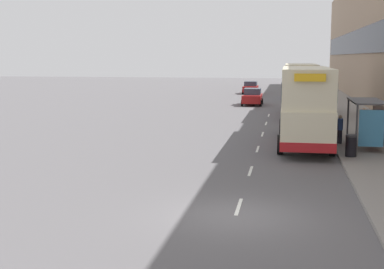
{
  "coord_description": "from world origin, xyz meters",
  "views": [
    {
      "loc": [
        1.46,
        -15.99,
        4.86
      ],
      "look_at": [
        -3.79,
        13.55,
        0.51
      ],
      "focal_mm": 50.0,
      "sensor_mm": 36.0,
      "label": 1
    }
  ],
  "objects_px": {
    "car_0": "(252,97)",
    "car_2": "(251,87)",
    "double_decker_bus_ahead": "(300,89)",
    "car_1": "(297,90)",
    "pedestrian_3": "(340,129)",
    "double_decker_bus_near": "(305,104)",
    "pedestrian_2": "(363,122)",
    "bus_shelter": "(370,115)",
    "litter_bin": "(351,146)"
  },
  "relations": [
    {
      "from": "car_0",
      "to": "car_1",
      "type": "height_order",
      "value": "car_1"
    },
    {
      "from": "bus_shelter",
      "to": "pedestrian_2",
      "type": "distance_m",
      "value": 4.26
    },
    {
      "from": "double_decker_bus_near",
      "to": "double_decker_bus_ahead",
      "type": "xyz_separation_m",
      "value": [
        0.07,
        14.86,
        -0.0
      ]
    },
    {
      "from": "litter_bin",
      "to": "pedestrian_3",
      "type": "bearing_deg",
      "value": 92.34
    },
    {
      "from": "car_0",
      "to": "car_1",
      "type": "relative_size",
      "value": 1.05
    },
    {
      "from": "bus_shelter",
      "to": "double_decker_bus_near",
      "type": "height_order",
      "value": "double_decker_bus_near"
    },
    {
      "from": "car_1",
      "to": "litter_bin",
      "type": "relative_size",
      "value": 3.93
    },
    {
      "from": "car_0",
      "to": "litter_bin",
      "type": "height_order",
      "value": "car_0"
    },
    {
      "from": "car_2",
      "to": "bus_shelter",
      "type": "bearing_deg",
      "value": 101.94
    },
    {
      "from": "car_0",
      "to": "litter_bin",
      "type": "xyz_separation_m",
      "value": [
        6.55,
        -28.54,
        -0.18
      ]
    },
    {
      "from": "double_decker_bus_near",
      "to": "pedestrian_2",
      "type": "height_order",
      "value": "double_decker_bus_near"
    },
    {
      "from": "car_0",
      "to": "pedestrian_2",
      "type": "height_order",
      "value": "pedestrian_2"
    },
    {
      "from": "bus_shelter",
      "to": "car_2",
      "type": "height_order",
      "value": "bus_shelter"
    },
    {
      "from": "double_decker_bus_near",
      "to": "double_decker_bus_ahead",
      "type": "bearing_deg",
      "value": 89.75
    },
    {
      "from": "car_0",
      "to": "pedestrian_3",
      "type": "height_order",
      "value": "pedestrian_3"
    },
    {
      "from": "car_0",
      "to": "car_2",
      "type": "height_order",
      "value": "car_0"
    },
    {
      "from": "bus_shelter",
      "to": "car_0",
      "type": "relative_size",
      "value": 0.97
    },
    {
      "from": "car_1",
      "to": "pedestrian_3",
      "type": "relative_size",
      "value": 2.6
    },
    {
      "from": "bus_shelter",
      "to": "pedestrian_3",
      "type": "height_order",
      "value": "bus_shelter"
    },
    {
      "from": "double_decker_bus_near",
      "to": "pedestrian_2",
      "type": "bearing_deg",
      "value": 36.72
    },
    {
      "from": "pedestrian_2",
      "to": "pedestrian_3",
      "type": "relative_size",
      "value": 1.1
    },
    {
      "from": "double_decker_bus_ahead",
      "to": "car_1",
      "type": "xyz_separation_m",
      "value": [
        0.08,
        20.12,
        -1.39
      ]
    },
    {
      "from": "car_0",
      "to": "pedestrian_3",
      "type": "distance_m",
      "value": 25.42
    },
    {
      "from": "bus_shelter",
      "to": "car_2",
      "type": "distance_m",
      "value": 44.11
    },
    {
      "from": "double_decker_bus_near",
      "to": "pedestrian_3",
      "type": "bearing_deg",
      "value": -7.05
    },
    {
      "from": "double_decker_bus_ahead",
      "to": "pedestrian_2",
      "type": "distance_m",
      "value": 12.77
    },
    {
      "from": "bus_shelter",
      "to": "litter_bin",
      "type": "relative_size",
      "value": 4.0
    },
    {
      "from": "car_1",
      "to": "pedestrian_2",
      "type": "distance_m",
      "value": 32.52
    },
    {
      "from": "double_decker_bus_near",
      "to": "pedestrian_2",
      "type": "relative_size",
      "value": 6.43
    },
    {
      "from": "car_0",
      "to": "bus_shelter",
      "type": "bearing_deg",
      "value": 106.72
    },
    {
      "from": "pedestrian_2",
      "to": "car_1",
      "type": "bearing_deg",
      "value": 95.99
    },
    {
      "from": "double_decker_bus_near",
      "to": "pedestrian_3",
      "type": "relative_size",
      "value": 7.05
    },
    {
      "from": "car_1",
      "to": "car_2",
      "type": "relative_size",
      "value": 0.93
    },
    {
      "from": "double_decker_bus_ahead",
      "to": "pedestrian_3",
      "type": "xyz_separation_m",
      "value": [
        1.85,
        -15.1,
        -1.33
      ]
    },
    {
      "from": "double_decker_bus_ahead",
      "to": "car_1",
      "type": "bearing_deg",
      "value": 89.78
    },
    {
      "from": "bus_shelter",
      "to": "litter_bin",
      "type": "distance_m",
      "value": 3.16
    },
    {
      "from": "bus_shelter",
      "to": "car_2",
      "type": "bearing_deg",
      "value": 101.94
    },
    {
      "from": "pedestrian_3",
      "to": "car_1",
      "type": "bearing_deg",
      "value": 92.88
    },
    {
      "from": "double_decker_bus_ahead",
      "to": "pedestrian_2",
      "type": "xyz_separation_m",
      "value": [
        3.47,
        -12.22,
        -1.26
      ]
    },
    {
      "from": "car_2",
      "to": "car_1",
      "type": "bearing_deg",
      "value": 131.96
    },
    {
      "from": "pedestrian_3",
      "to": "litter_bin",
      "type": "relative_size",
      "value": 1.51
    },
    {
      "from": "bus_shelter",
      "to": "litter_bin",
      "type": "bearing_deg",
      "value": -114.72
    },
    {
      "from": "bus_shelter",
      "to": "litter_bin",
      "type": "xyz_separation_m",
      "value": [
        -1.22,
        -2.66,
        -1.21
      ]
    },
    {
      "from": "pedestrian_3",
      "to": "litter_bin",
      "type": "bearing_deg",
      "value": -87.66
    },
    {
      "from": "car_1",
      "to": "pedestrian_2",
      "type": "height_order",
      "value": "pedestrian_2"
    },
    {
      "from": "car_2",
      "to": "litter_bin",
      "type": "distance_m",
      "value": 46.47
    },
    {
      "from": "bus_shelter",
      "to": "pedestrian_2",
      "type": "relative_size",
      "value": 2.42
    },
    {
      "from": "double_decker_bus_ahead",
      "to": "car_2",
      "type": "height_order",
      "value": "double_decker_bus_ahead"
    },
    {
      "from": "pedestrian_2",
      "to": "pedestrian_3",
      "type": "bearing_deg",
      "value": -119.44
    },
    {
      "from": "double_decker_bus_ahead",
      "to": "car_0",
      "type": "xyz_separation_m",
      "value": [
        -4.54,
        9.5,
        -1.44
      ]
    }
  ]
}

